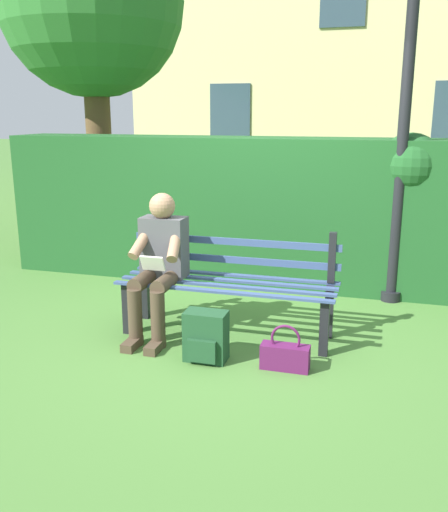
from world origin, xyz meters
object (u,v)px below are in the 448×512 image
(park_bench, at_px, (229,283))
(backpack, at_px, (206,337))
(handbag, at_px, (285,355))
(lamp_post, at_px, (407,83))
(tree, at_px, (87,10))
(person_seated, at_px, (159,261))

(park_bench, height_order, backpack, park_bench)
(handbag, xyz_separation_m, lamp_post, (-0.76, -1.85, 2.01))
(tree, distance_m, backpack, 5.24)
(backpack, xyz_separation_m, handbag, (-0.61, -0.01, -0.08))
(park_bench, xyz_separation_m, backpack, (0.02, 0.60, -0.26))
(park_bench, relative_size, lamp_post, 0.53)
(person_seated, relative_size, handbag, 3.33)
(park_bench, distance_m, backpack, 0.65)
(person_seated, xyz_separation_m, tree, (2.15, -2.94, 2.52))
(person_seated, bearing_deg, backpack, 142.23)
(park_bench, xyz_separation_m, tree, (2.72, -2.76, 2.72))
(person_seated, distance_m, lamp_post, 2.82)
(person_seated, height_order, tree, tree)
(tree, height_order, lamp_post, tree)
(tree, relative_size, handbag, 12.30)
(person_seated, xyz_separation_m, backpack, (-0.55, 0.42, -0.45))
(park_bench, distance_m, lamp_post, 2.49)
(lamp_post, bearing_deg, park_bench, 43.05)
(park_bench, relative_size, backpack, 4.69)
(tree, bearing_deg, handbag, 134.69)
(handbag, bearing_deg, backpack, 1.17)
(handbag, bearing_deg, park_bench, -44.59)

